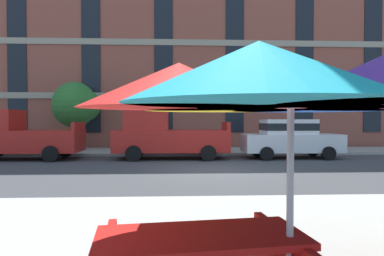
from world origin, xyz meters
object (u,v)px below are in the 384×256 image
(pickup_red, at_px, (16,136))
(pickup_red_midblock, at_px, (166,136))
(sedan_white, at_px, (290,137))
(street_tree_left, at_px, (77,105))
(patio_umbrella, at_px, (291,85))

(pickup_red, distance_m, pickup_red_midblock, 6.60)
(sedan_white, height_order, street_tree_left, street_tree_left)
(sedan_white, bearing_deg, street_tree_left, 161.65)
(pickup_red_midblock, distance_m, patio_umbrella, 12.82)
(pickup_red_midblock, height_order, sedan_white, pickup_red_midblock)
(pickup_red, height_order, street_tree_left, street_tree_left)
(pickup_red_midblock, relative_size, sedan_white, 1.16)
(pickup_red_midblock, bearing_deg, pickup_red, 180.00)
(pickup_red, bearing_deg, sedan_white, -0.00)
(sedan_white, bearing_deg, pickup_red_midblock, 180.00)
(pickup_red_midblock, relative_size, patio_umbrella, 1.44)
(pickup_red_midblock, bearing_deg, patio_umbrella, -83.73)
(sedan_white, xyz_separation_m, patio_umbrella, (-4.26, -12.70, 1.10))
(patio_umbrella, bearing_deg, sedan_white, 71.45)
(street_tree_left, bearing_deg, pickup_red_midblock, -35.43)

